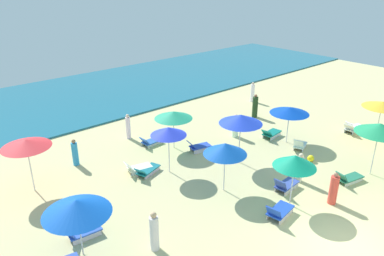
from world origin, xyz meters
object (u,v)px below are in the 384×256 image
umbrella_9 (225,149)px  lounge_chair_7_0 (151,141)px  lounge_chair_2_1 (279,211)px  umbrella_6 (241,119)px  lounge_chair_0_1 (82,232)px  umbrella_7 (173,115)px  beachgoer_2 (128,127)px  umbrella_0 (77,207)px  umbrella_4 (290,110)px  umbrella_5 (26,143)px  lounge_chair_1_0 (138,168)px  lounge_chair_1_1 (147,170)px  beachgoer_7 (253,93)px  lounge_chair_4_0 (300,145)px  beachgoer_3 (75,153)px  umbrella_3 (380,128)px  beachgoer_1 (154,232)px  beachgoer_5 (334,189)px  beach_ball_0 (82,215)px  beachgoer_0 (300,168)px  lounge_chair_8_0 (354,127)px  umbrella_1 (168,131)px  umbrella_8 (382,104)px  lounge_chair_7_1 (199,147)px  lounge_chair_3_0 (349,178)px  lounge_chair_8_1 (351,128)px  beach_ball_1 (311,158)px  lounge_chair_2_0 (286,185)px  beachgoer_6 (255,107)px

umbrella_9 → lounge_chair_7_0: bearing=87.4°
lounge_chair_2_1 → umbrella_6: bearing=-37.0°
lounge_chair_0_1 → umbrella_7: bearing=-56.8°
lounge_chair_7_0 → beachgoer_2: bearing=12.9°
umbrella_0 → umbrella_4: (13.72, 0.95, -0.02)m
umbrella_5 → umbrella_9: size_ratio=1.07×
lounge_chair_0_1 → lounge_chair_1_0: size_ratio=0.97×
lounge_chair_1_1 → beachgoer_7: beachgoer_7 is taller
lounge_chair_4_0 → beachgoer_3: size_ratio=0.89×
umbrella_3 → umbrella_6: umbrella_3 is taller
beachgoer_1 → beachgoer_5: (7.73, -2.76, -0.05)m
lounge_chair_0_1 → beach_ball_0: lounge_chair_0_1 is taller
lounge_chair_4_0 → beachgoer_0: (-3.10, -2.03, 0.46)m
umbrella_4 → umbrella_7: umbrella_7 is taller
umbrella_6 → lounge_chair_8_0: 9.37m
umbrella_1 → lounge_chair_2_1: (1.13, -6.07, -2.00)m
beachgoer_7 → umbrella_9: bearing=54.8°
umbrella_3 → umbrella_8: (4.43, 1.77, -0.26)m
umbrella_5 → lounge_chair_7_1: 9.16m
lounge_chair_3_0 → beachgoer_7: beachgoer_7 is taller
lounge_chair_8_0 → beachgoer_5: 9.27m
umbrella_3 → lounge_chair_8_0: bearing=35.1°
umbrella_7 → beach_ball_0: (-7.16, -2.81, -1.88)m
umbrella_3 → beachgoer_7: size_ratio=1.76×
lounge_chair_0_1 → beachgoer_3: size_ratio=0.96×
lounge_chair_1_1 → umbrella_8: size_ratio=0.65×
umbrella_3 → lounge_chair_8_1: 5.97m
umbrella_0 → lounge_chair_7_0: (7.28, 6.04, -1.85)m
umbrella_5 → beachgoer_3: 3.34m
lounge_chair_8_0 → beach_ball_1: bearing=110.1°
umbrella_1 → lounge_chair_1_1: bearing=151.0°
umbrella_5 → lounge_chair_7_0: 7.44m
beach_ball_1 → lounge_chair_7_1: bearing=127.2°
lounge_chair_3_0 → lounge_chair_8_0: size_ratio=1.16×
umbrella_8 → beachgoer_0: 7.96m
lounge_chair_3_0 → lounge_chair_2_0: bearing=74.1°
lounge_chair_1_1 → beachgoer_2: bearing=-39.4°
lounge_chair_0_1 → beach_ball_1: (12.25, -2.28, -0.08)m
lounge_chair_8_1 → beach_ball_0: lounge_chair_8_1 is taller
lounge_chair_7_0 → beachgoer_7: size_ratio=0.87×
umbrella_3 → lounge_chair_4_0: umbrella_3 is taller
beachgoer_2 → umbrella_8: bearing=-163.3°
umbrella_0 → beachgoer_0: size_ratio=1.59×
lounge_chair_2_0 → lounge_chair_4_0: 4.80m
beachgoer_2 → beachgoer_7: 11.25m
lounge_chair_3_0 → umbrella_1: bearing=54.9°
lounge_chair_2_0 → umbrella_4: (4.53, 3.21, 1.77)m
beachgoer_6 → umbrella_9: bearing=134.9°
lounge_chair_3_0 → beachgoer_1: (-9.99, 2.35, 0.53)m
umbrella_3 → lounge_chair_7_1: bearing=122.3°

